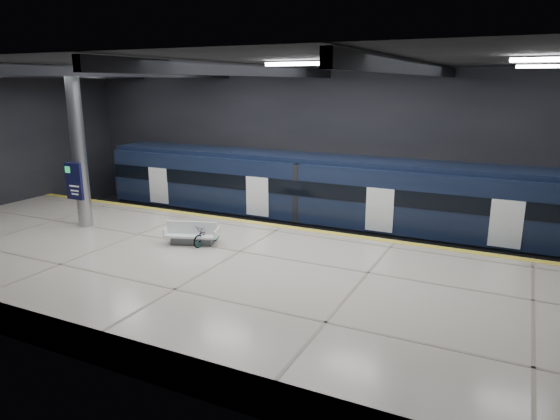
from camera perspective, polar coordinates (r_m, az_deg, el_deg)
The scene contains 10 objects.
ground at distance 20.28m, azimuth -3.06°, elevation -6.84°, with size 30.00×30.00×0.00m, color black.
room_shell at distance 18.98m, azimuth -3.29°, elevation 9.48°, with size 30.10×16.10×8.05m.
platform at distance 18.09m, azimuth -6.96°, elevation -7.75°, with size 30.00×11.00×1.10m, color beige.
safety_strip at distance 22.23m, azimuth 0.35°, elevation -1.88°, with size 30.00×0.40×0.01m, color yellow.
rails at distance 24.93m, azimuth 3.09°, elevation -2.56°, with size 30.00×1.52×0.16m.
train at distance 23.51m, azimuth 9.38°, elevation 1.22°, with size 29.40×2.84×3.79m.
bench at distance 20.07m, azimuth -9.99°, elevation -2.96°, with size 2.27×1.50×0.93m.
bicycle at distance 19.92m, azimuth -8.34°, elevation -2.80°, with size 0.53×1.53×0.80m, color #99999E.
pannier_bag at distance 20.32m, azimuth -9.72°, elevation -3.18°, with size 0.30×0.18×0.35m, color black.
info_column at distance 23.34m, azimuth -22.05°, elevation 6.27°, with size 0.90×0.78×6.90m.
Camera 1 is at (9.26, -16.48, 7.33)m, focal length 32.00 mm.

